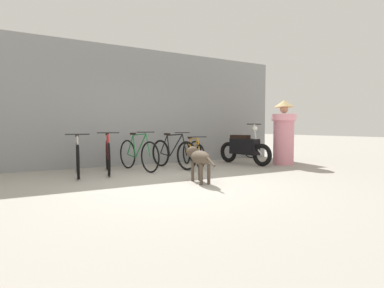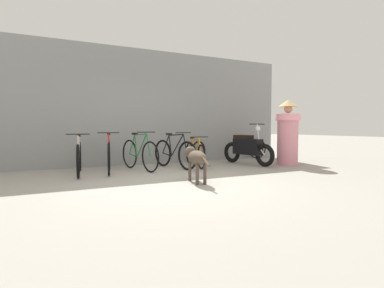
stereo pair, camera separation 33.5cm
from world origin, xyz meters
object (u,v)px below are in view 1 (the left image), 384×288
bicycle_0 (78,158)px  bicycle_1 (108,156)px  spare_tire_right (195,151)px  bicycle_2 (138,154)px  person_in_robes (284,132)px  stray_dog (199,158)px  spare_tire_left (252,148)px  bicycle_3 (173,154)px  motorcycle (244,148)px  bicycle_4 (193,154)px

bicycle_0 → bicycle_1: (0.65, 0.06, 0.01)m
bicycle_1 → spare_tire_right: (2.79, 0.92, -0.07)m
bicycle_2 → person_in_robes: person_in_robes is taller
stray_dog → spare_tire_left: spare_tire_left is taller
bicycle_3 → spare_tire_right: (1.18, 0.96, -0.06)m
motorcycle → person_in_robes: size_ratio=1.01×
motorcycle → person_in_robes: 1.17m
stray_dog → spare_tire_left: size_ratio=1.80×
bicycle_2 → stray_dog: size_ratio=1.40×
bicycle_0 → spare_tire_right: 3.58m
bicycle_2 → motorcycle: bearing=71.4°
stray_dog → bicycle_4: bearing=-18.2°
bicycle_2 → bicycle_3: 0.89m
stray_dog → bicycle_1: bearing=39.8°
spare_tire_right → bicycle_3: bearing=-141.0°
bicycle_4 → spare_tire_right: size_ratio=2.70×
bicycle_1 → motorcycle: 3.71m
bicycle_1 → bicycle_3: size_ratio=1.04×
bicycle_0 → bicycle_2: bicycle_2 is taller
bicycle_2 → person_in_robes: bearing=64.5°
bicycle_2 → bicycle_4: size_ratio=0.98×
bicycle_3 → bicycle_4: bearing=82.6°
bicycle_0 → person_in_robes: bearing=89.3°
bicycle_0 → bicycle_1: size_ratio=1.01×
bicycle_4 → motorcycle: (1.48, -0.29, 0.11)m
bicycle_1 → bicycle_4: 2.22m
spare_tire_right → person_in_robes: bearing=-43.2°
motorcycle → person_in_robes: person_in_robes is taller
bicycle_4 → spare_tire_left: (2.74, 0.87, -0.01)m
bicycle_3 → motorcycle: (2.10, -0.21, 0.07)m
bicycle_3 → stray_dog: size_ratio=1.41×
bicycle_3 → stray_dog: (-0.38, -1.95, 0.09)m
bicycle_3 → spare_tire_left: size_ratio=2.54×
bicycle_1 → spare_tire_right: size_ratio=2.77×
bicycle_0 → bicycle_3: bearing=98.1°
motorcycle → bicycle_3: bearing=-106.9°
motorcycle → spare_tire_right: motorcycle is taller
bicycle_0 → person_in_robes: 5.35m
bicycle_4 → motorcycle: size_ratio=0.94×
motorcycle → spare_tire_left: size_ratio=2.73×
bicycle_3 → person_in_robes: (3.02, -0.77, 0.52)m
bicycle_2 → bicycle_3: bearing=73.3°
bicycle_2 → bicycle_1: bearing=-102.6°
motorcycle → spare_tire_left: motorcycle is taller
bicycle_4 → person_in_robes: person_in_robes is taller
bicycle_3 → motorcycle: 2.11m
bicycle_4 → person_in_robes: bearing=80.7°
bicycle_2 → stray_dog: (0.51, -1.99, 0.07)m
bicycle_1 → bicycle_4: bicycle_1 is taller
bicycle_2 → spare_tire_right: size_ratio=2.64×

